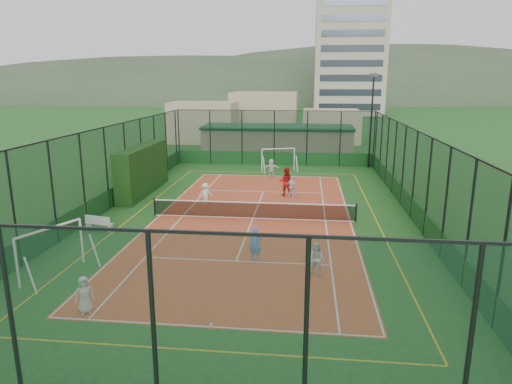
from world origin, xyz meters
The scene contains 20 objects.
ground centered at (0.00, 0.00, 0.00)m, with size 300.00×300.00×0.00m, color #1B501E.
court_slab centered at (0.00, 0.00, 0.01)m, with size 11.17×23.97×0.01m, color #C8492C.
tennis_net centered at (0.00, 0.00, 0.53)m, with size 11.67×0.12×1.06m, color black, non-canonical shape.
perimeter_fence centered at (0.00, 0.00, 2.50)m, with size 18.12×34.12×5.00m, color black, non-canonical shape.
floodlight_ne centered at (8.60, 16.60, 4.12)m, with size 0.60×0.26×8.25m, color black, non-canonical shape.
clubhouse centered at (0.00, 22.00, 1.57)m, with size 15.20×7.20×3.15m, color tan, non-canonical shape.
apartment_tower centered at (12.00, 82.00, 15.00)m, with size 15.00×12.00×30.00m, color beige.
distant_hills centered at (0.00, 150.00, 0.00)m, with size 200.00×60.00×24.00m, color #384C33, non-canonical shape.
hedge_left centered at (-8.30, 5.18, 1.65)m, with size 1.13×7.56×3.31m, color black.
white_bench centered at (-7.80, -3.02, 0.43)m, with size 1.54×0.42×0.87m, color white, non-canonical shape.
futsal_goal_near centered at (-7.21, -8.56, 0.99)m, with size 0.89×3.06×1.97m, color white, non-canonical shape.
futsal_goal_far centered at (0.56, 14.13, 0.97)m, with size 3.00×0.87×1.93m, color white, non-canonical shape.
child_near_left centered at (-4.42, -11.41, 0.67)m, with size 0.64×0.42×1.31m, color silver.
child_near_mid centered at (0.84, -6.25, 0.79)m, with size 0.57×0.37×1.55m, color #487BCD.
child_near_right centered at (3.46, -7.55, 0.73)m, with size 0.70×0.54×1.44m, color silver.
child_far_left centered at (-3.37, 2.79, 0.69)m, with size 0.87×0.50×1.35m, color white.
child_far_right centered at (2.06, 4.96, 0.75)m, with size 0.87×0.36×1.48m, color silver.
child_far_back centered at (0.18, 11.41, 0.77)m, with size 1.40×0.45×1.51m, color white.
coach centered at (1.63, 5.46, 0.99)m, with size 0.95×0.74×1.95m, color #B61413.
tennis_balls centered at (-0.84, 1.40, 0.04)m, with size 4.38×0.95×0.07m.
Camera 1 is at (2.90, -24.83, 7.75)m, focal length 32.00 mm.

